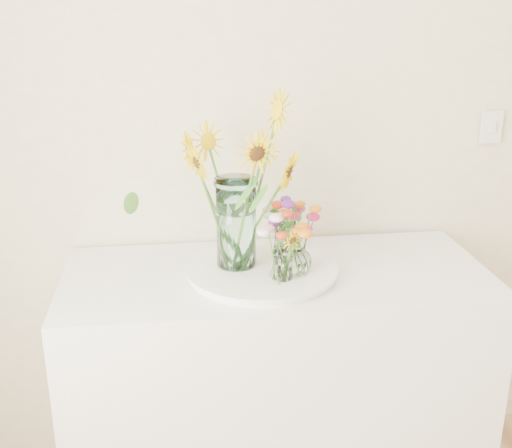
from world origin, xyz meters
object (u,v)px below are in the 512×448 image
(counter, at_px, (275,388))
(tray, at_px, (261,272))
(small_vase_a, at_px, (283,265))
(small_vase_b, at_px, (297,253))
(mason_jar, at_px, (236,223))
(small_vase_c, at_px, (285,239))

(counter, bearing_deg, tray, -157.54)
(tray, xyz_separation_m, small_vase_a, (0.05, -0.10, 0.06))
(tray, distance_m, small_vase_b, 0.14)
(mason_jar, bearing_deg, small_vase_a, -44.56)
(tray, bearing_deg, counter, 22.46)
(counter, xyz_separation_m, small_vase_c, (0.04, 0.07, 0.54))
(tray, bearing_deg, mason_jar, 159.25)
(counter, height_order, small_vase_b, small_vase_b)
(tray, bearing_deg, small_vase_c, 43.48)
(mason_jar, bearing_deg, small_vase_c, 18.91)
(counter, xyz_separation_m, mason_jar, (-0.13, 0.01, 0.62))
(tray, relative_size, mason_jar, 1.57)
(tray, height_order, small_vase_c, small_vase_c)
(small_vase_c, bearing_deg, tray, -136.52)
(tray, distance_m, small_vase_a, 0.13)
(counter, bearing_deg, small_vase_c, 59.25)
(counter, distance_m, small_vase_a, 0.54)
(small_vase_c, bearing_deg, small_vase_a, -101.94)
(small_vase_a, distance_m, small_vase_b, 0.07)
(small_vase_b, bearing_deg, small_vase_a, -136.82)
(tray, height_order, small_vase_b, small_vase_b)
(small_vase_a, bearing_deg, mason_jar, 135.44)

